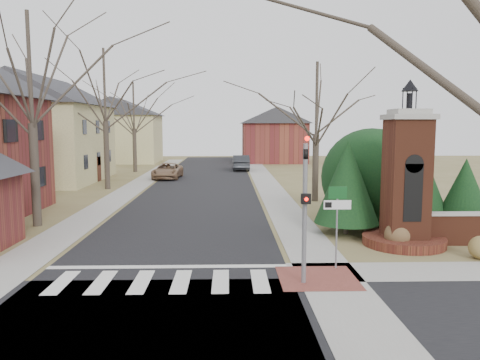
{
  "coord_description": "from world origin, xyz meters",
  "views": [
    {
      "loc": [
        2.04,
        -12.97,
        4.72
      ],
      "look_at": [
        2.52,
        6.0,
        2.51
      ],
      "focal_mm": 35.0,
      "sensor_mm": 36.0,
      "label": 1
    }
  ],
  "objects_px": {
    "distant_car": "(241,163)",
    "pickup_truck": "(168,171)",
    "traffic_signal_pole": "(305,198)",
    "sign_post": "(337,211)",
    "brick_gate_monument": "(406,191)"
  },
  "relations": [
    {
      "from": "distant_car",
      "to": "pickup_truck",
      "type": "bearing_deg",
      "value": 48.18
    },
    {
      "from": "distant_car",
      "to": "traffic_signal_pole",
      "type": "bearing_deg",
      "value": 90.73
    },
    {
      "from": "sign_post",
      "to": "distant_car",
      "type": "relative_size",
      "value": 0.57
    },
    {
      "from": "traffic_signal_pole",
      "to": "sign_post",
      "type": "height_order",
      "value": "traffic_signal_pole"
    },
    {
      "from": "pickup_truck",
      "to": "distant_car",
      "type": "bearing_deg",
      "value": 51.27
    },
    {
      "from": "traffic_signal_pole",
      "to": "distant_car",
      "type": "distance_m",
      "value": 36.14
    },
    {
      "from": "sign_post",
      "to": "pickup_truck",
      "type": "xyz_separation_m",
      "value": [
        -8.99,
        26.89,
        -1.26
      ]
    },
    {
      "from": "traffic_signal_pole",
      "to": "pickup_truck",
      "type": "xyz_separation_m",
      "value": [
        -7.7,
        28.3,
        -1.9
      ]
    },
    {
      "from": "traffic_signal_pole",
      "to": "brick_gate_monument",
      "type": "distance_m",
      "value": 6.47
    },
    {
      "from": "sign_post",
      "to": "distant_car",
      "type": "bearing_deg",
      "value": 93.62
    },
    {
      "from": "sign_post",
      "to": "pickup_truck",
      "type": "height_order",
      "value": "sign_post"
    },
    {
      "from": "traffic_signal_pole",
      "to": "brick_gate_monument",
      "type": "relative_size",
      "value": 0.69
    },
    {
      "from": "pickup_truck",
      "to": "distant_car",
      "type": "xyz_separation_m",
      "value": [
        6.8,
        7.79,
        0.11
      ]
    },
    {
      "from": "traffic_signal_pole",
      "to": "brick_gate_monument",
      "type": "xyz_separation_m",
      "value": [
        4.7,
        4.42,
        -0.42
      ]
    },
    {
      "from": "traffic_signal_pole",
      "to": "distant_car",
      "type": "height_order",
      "value": "traffic_signal_pole"
    }
  ]
}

